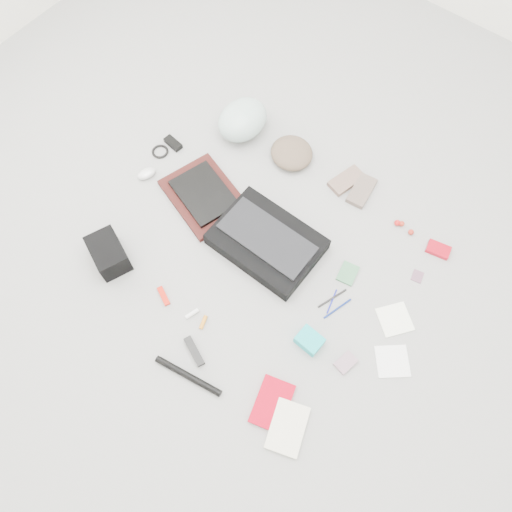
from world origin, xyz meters
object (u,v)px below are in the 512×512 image
Objects in this scene: camera_bag at (109,254)px; accordion_wallet at (309,340)px; laptop at (204,193)px; bike_helmet at (242,120)px; book_red at (272,404)px; messenger_bag at (267,242)px.

camera_bag is 0.97m from accordion_wallet.
laptop is 0.87m from accordion_wallet.
camera_bag is at bearing -162.48° from accordion_wallet.
bike_helmet reaches higher than accordion_wallet.
messenger_bag is at bearing 112.79° from book_red.
book_red is (0.45, -0.55, -0.03)m from messenger_bag.
accordion_wallet is at bearing -35.69° from bike_helmet.
camera_bag is 1.81× the size of accordion_wallet.
messenger_bag is 0.68m from bike_helmet.
bike_helmet is 1.17m from accordion_wallet.
book_red is at bearing 18.51° from camera_bag.
book_red is at bearing -44.80° from bike_helmet.
camera_bag is at bearing 159.97° from book_red.
book_red is (0.97, -0.06, -0.05)m from camera_bag.
laptop is 2.83× the size of accordion_wallet.
camera_bag is at bearing -89.09° from bike_helmet.
messenger_bag is 0.40m from laptop.
accordion_wallet is (0.94, 0.24, -0.04)m from camera_bag.
book_red is at bearing -80.88° from accordion_wallet.
laptop is at bearing 164.68° from accordion_wallet.
accordion_wallet is (-0.03, 0.30, 0.02)m from book_red.
book_red is 1.89× the size of accordion_wallet.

